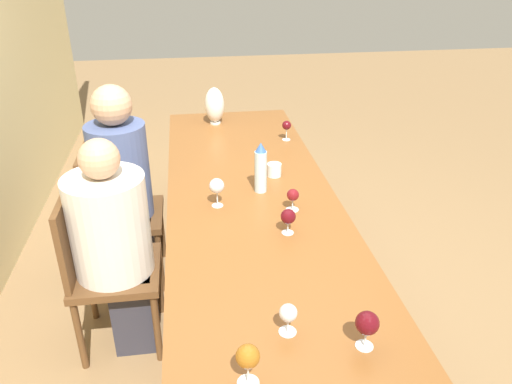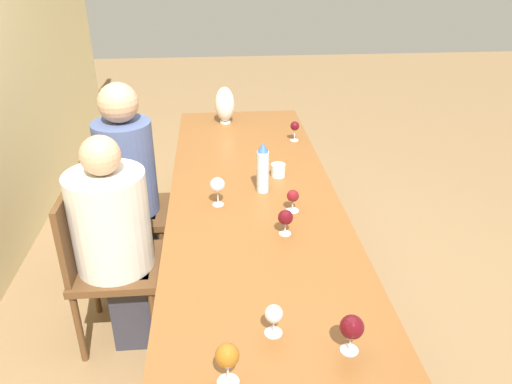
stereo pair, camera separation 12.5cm
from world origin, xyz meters
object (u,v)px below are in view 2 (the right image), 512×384
at_px(wine_glass_1, 285,218).
at_px(vase, 225,105).
at_px(wine_glass_6, 274,315).
at_px(person_near, 116,238).
at_px(wine_glass_5, 293,197).
at_px(person_far, 130,178).
at_px(wine_glass_4, 352,328).
at_px(water_bottle, 263,168).
at_px(wine_glass_0, 295,127).
at_px(chair_near, 103,261).
at_px(water_tumbler, 278,170).
at_px(chair_far, 121,207).
at_px(wine_glass_2, 227,357).
at_px(wine_glass_3, 217,185).

bearing_deg(wine_glass_1, vase, 8.22).
xyz_separation_m(wine_glass_6, person_near, (0.87, 0.70, -0.20)).
distance_m(wine_glass_5, person_far, 1.08).
bearing_deg(wine_glass_4, water_bottle, 8.28).
relative_size(vase, wine_glass_0, 2.01).
bearing_deg(chair_near, water_tumbler, -66.67).
xyz_separation_m(water_tumbler, person_far, (0.17, 0.88, -0.09)).
bearing_deg(chair_far, vase, -40.66).
height_order(wine_glass_4, person_far, person_far).
distance_m(wine_glass_2, wine_glass_5, 1.13).
bearing_deg(wine_glass_4, vase, 8.34).
xyz_separation_m(water_tumbler, wine_glass_6, (-1.28, 0.18, 0.05)).
xyz_separation_m(wine_glass_4, chair_far, (1.55, 1.03, -0.35)).
xyz_separation_m(wine_glass_2, wine_glass_3, (1.17, 0.01, 0.00)).
height_order(vase, chair_far, vase).
bearing_deg(wine_glass_5, water_bottle, 28.89).
height_order(wine_glass_0, wine_glass_4, wine_glass_4).
relative_size(wine_glass_0, wine_glass_4, 0.94).
relative_size(wine_glass_1, wine_glass_4, 0.87).
xyz_separation_m(wine_glass_3, person_near, (-0.10, 0.52, -0.23)).
distance_m(wine_glass_0, wine_glass_2, 2.11).
bearing_deg(wine_glass_3, wine_glass_1, -135.46).
relative_size(wine_glass_5, chair_far, 0.13).
distance_m(wine_glass_3, chair_near, 0.71).
distance_m(water_bottle, wine_glass_6, 1.10).
bearing_deg(water_bottle, wine_glass_0, -21.47).
height_order(wine_glass_1, wine_glass_3, wine_glass_3).
bearing_deg(chair_near, wine_glass_1, -103.40).
height_order(wine_glass_2, chair_far, wine_glass_2).
height_order(wine_glass_3, wine_glass_5, wine_glass_3).
distance_m(wine_glass_6, person_near, 1.13).
bearing_deg(wine_glass_2, chair_near, 29.82).
height_order(wine_glass_5, person_near, person_near).
height_order(wine_glass_1, chair_near, chair_near).
relative_size(person_near, person_far, 0.93).
relative_size(vase, chair_far, 0.31).
bearing_deg(chair_far, person_near, -171.71).
xyz_separation_m(water_tumbler, wine_glass_2, (-1.48, 0.34, 0.07)).
height_order(wine_glass_6, person_far, person_far).
bearing_deg(chair_near, person_near, -90.00).
bearing_deg(chair_near, wine_glass_2, -150.18).
xyz_separation_m(wine_glass_1, wine_glass_3, (0.31, 0.31, 0.03)).
xyz_separation_m(wine_glass_4, person_far, (1.55, 0.95, -0.16)).
bearing_deg(water_bottle, chair_near, 105.20).
bearing_deg(wine_glass_4, chair_near, 46.57).
height_order(water_bottle, wine_glass_1, water_bottle).
height_order(water_tumbler, vase, vase).
relative_size(wine_glass_5, person_near, 0.10).
distance_m(vase, wine_glass_3, 1.28).
bearing_deg(person_far, wine_glass_4, -148.62).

